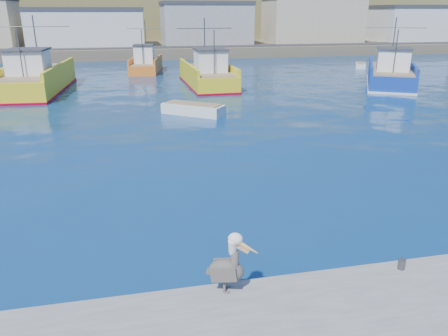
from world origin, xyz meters
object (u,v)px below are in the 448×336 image
at_px(trawler_yellow_a, 36,79).
at_px(skiff_mid, 193,110).
at_px(skiff_far, 360,66).
at_px(trawler_blue, 390,74).
at_px(pelican, 228,266).
at_px(boat_orange, 146,63).
at_px(trawler_yellow_b, 208,75).

relative_size(trawler_yellow_a, skiff_mid, 3.07).
relative_size(skiff_mid, skiff_far, 1.28).
xyz_separation_m(trawler_yellow_a, skiff_far, (38.82, 10.43, -0.94)).
xyz_separation_m(trawler_yellow_a, trawler_blue, (34.43, -3.51, -0.09)).
bearing_deg(pelican, trawler_yellow_a, 106.80).
distance_m(trawler_blue, boat_orange, 28.39).
xyz_separation_m(trawler_yellow_b, trawler_blue, (18.22, -3.44, 0.02)).
height_order(trawler_blue, skiff_far, trawler_blue).
height_order(trawler_yellow_a, boat_orange, trawler_yellow_a).
xyz_separation_m(boat_orange, pelican, (-0.14, -46.66, 0.16)).
distance_m(trawler_yellow_a, trawler_blue, 34.61).
height_order(trawler_yellow_a, trawler_yellow_b, trawler_yellow_a).
xyz_separation_m(trawler_yellow_a, pelican, (10.48, -34.71, 0.02)).
distance_m(trawler_yellow_b, boat_orange, 13.26).
bearing_deg(boat_orange, skiff_far, -3.09).
bearing_deg(trawler_yellow_b, pelican, -99.40).
relative_size(boat_orange, skiff_mid, 1.93).
height_order(skiff_far, pelican, pelican).
distance_m(trawler_yellow_b, skiff_far, 24.94).
bearing_deg(trawler_blue, skiff_far, 72.53).
distance_m(trawler_yellow_a, skiff_mid, 18.05).
relative_size(trawler_yellow_a, skiff_far, 3.93).
distance_m(trawler_yellow_a, boat_orange, 15.99).
relative_size(trawler_yellow_a, pelican, 8.68).
bearing_deg(boat_orange, pelican, -90.18).
distance_m(trawler_yellow_b, trawler_blue, 18.54).
distance_m(trawler_blue, skiff_mid, 23.43).
xyz_separation_m(trawler_yellow_b, skiff_far, (22.61, 10.50, -0.82)).
distance_m(trawler_yellow_a, pelican, 36.26).
bearing_deg(trawler_blue, pelican, -127.52).
bearing_deg(boat_orange, trawler_yellow_b, -65.05).
relative_size(trawler_yellow_a, trawler_blue, 1.12).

